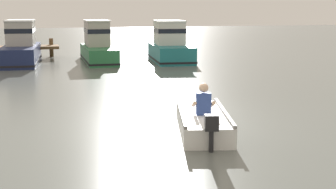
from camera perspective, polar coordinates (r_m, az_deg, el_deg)
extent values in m
plane|color=slate|center=(12.00, -0.08, -3.52)|extent=(120.00, 120.00, 0.00)
cylinder|color=brown|center=(29.29, -13.98, 5.57)|extent=(0.24, 0.24, 1.09)
cube|color=white|center=(11.23, 4.22, -3.38)|extent=(1.79, 3.27, 0.44)
cube|color=white|center=(12.91, 3.41, -1.54)|extent=(0.68, 0.53, 0.42)
cube|color=gray|center=(11.13, 1.62, -2.16)|extent=(0.79, 2.97, 0.08)
cube|color=gray|center=(11.24, 6.83, -2.10)|extent=(0.79, 2.97, 0.08)
cube|color=white|center=(11.09, 4.29, -2.60)|extent=(1.05, 0.51, 0.06)
cylinder|color=black|center=(9.63, 5.27, -5.44)|extent=(0.12, 0.12, 0.54)
cube|color=black|center=(9.54, 5.31, -3.42)|extent=(0.33, 0.30, 0.32)
cube|color=#334C99|center=(10.98, 4.34, -1.13)|extent=(0.38, 0.29, 0.52)
sphere|color=beige|center=(10.91, 4.37, 0.82)|extent=(0.22, 0.22, 0.22)
cylinder|color=beige|center=(11.01, 3.17, -1.19)|extent=(0.19, 0.43, 0.23)
cylinder|color=beige|center=(11.06, 5.44, -1.17)|extent=(0.19, 0.43, 0.23)
cube|color=#19234C|center=(25.90, -17.42, 4.63)|extent=(2.10, 5.55, 0.95)
cube|color=black|center=(25.93, -17.38, 3.96)|extent=(2.14, 5.59, 0.10)
cube|color=#B2ADA3|center=(26.30, -17.44, 7.12)|extent=(1.50, 2.37, 1.25)
cube|color=black|center=(26.30, -17.46, 7.46)|extent=(1.53, 2.41, 0.24)
cube|color=white|center=(26.28, -17.52, 8.57)|extent=(1.58, 2.49, 0.08)
cube|color=#287042|center=(25.92, -8.46, 4.88)|extent=(1.56, 5.47, 0.84)
cube|color=black|center=(25.95, -8.44, 4.28)|extent=(1.60, 5.51, 0.10)
cube|color=#B2ADA3|center=(26.33, -8.64, 7.33)|extent=(1.20, 2.30, 1.33)
cube|color=black|center=(26.32, -8.65, 7.69)|extent=(1.23, 2.33, 0.24)
cube|color=white|center=(26.30, -8.69, 8.86)|extent=(1.26, 2.42, 0.08)
cube|color=#1E727A|center=(25.83, 0.31, 5.04)|extent=(2.34, 4.76, 0.90)
cube|color=black|center=(25.86, 0.31, 4.40)|extent=(2.39, 4.80, 0.10)
cube|color=silver|center=(26.16, 0.15, 7.46)|extent=(1.67, 2.06, 1.24)
cube|color=black|center=(26.15, 0.15, 7.80)|extent=(1.70, 2.10, 0.24)
cube|color=white|center=(26.13, 0.15, 8.90)|extent=(1.75, 2.17, 0.08)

